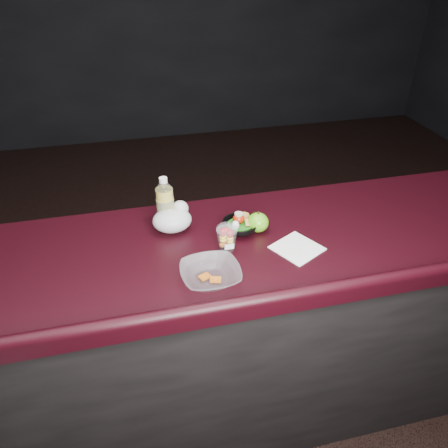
{
  "coord_description": "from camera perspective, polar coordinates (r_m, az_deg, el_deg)",
  "views": [
    {
      "loc": [
        -0.24,
        -1.03,
        2.02
      ],
      "look_at": [
        0.09,
        0.32,
        1.1
      ],
      "focal_mm": 35.0,
      "sensor_mm": 36.0,
      "label": 1
    }
  ],
  "objects": [
    {
      "name": "room_shell",
      "position": [
        1.08,
        -0.74,
        23.46
      ],
      "size": [
        8.0,
        8.0,
        8.0
      ],
      "color": "black",
      "rests_on": "ground"
    },
    {
      "name": "counter",
      "position": [
        2.02,
        -2.43,
        -14.68
      ],
      "size": [
        4.06,
        0.71,
        1.02
      ],
      "color": "black",
      "rests_on": "ground"
    },
    {
      "name": "lemonade_bottle",
      "position": [
        1.77,
        -7.66,
        2.38
      ],
      "size": [
        0.07,
        0.07,
        0.22
      ],
      "color": "gold",
      "rests_on": "counter"
    },
    {
      "name": "fruit_cup",
      "position": [
        1.63,
        0.37,
        -1.66
      ],
      "size": [
        0.08,
        0.08,
        0.11
      ],
      "color": "white",
      "rests_on": "counter"
    },
    {
      "name": "green_apple",
      "position": [
        1.75,
        4.44,
        0.22
      ],
      "size": [
        0.09,
        0.09,
        0.09
      ],
      "color": "#3C9311",
      "rests_on": "counter"
    },
    {
      "name": "plastic_bag",
      "position": [
        1.76,
        -6.65,
        0.7
      ],
      "size": [
        0.16,
        0.13,
        0.12
      ],
      "color": "silver",
      "rests_on": "counter"
    },
    {
      "name": "snack_bowl",
      "position": [
        1.75,
        2.08,
        -0.21
      ],
      "size": [
        0.18,
        0.18,
        0.08
      ],
      "rotation": [
        0.0,
        0.0,
        -0.27
      ],
      "color": "black",
      "rests_on": "counter"
    },
    {
      "name": "takeout_bowl",
      "position": [
        1.51,
        -1.77,
        -6.62
      ],
      "size": [
        0.21,
        0.21,
        0.05
      ],
      "rotation": [
        0.0,
        0.0,
        0.03
      ],
      "color": "silver",
      "rests_on": "counter"
    },
    {
      "name": "paper_napkin",
      "position": [
        1.69,
        9.53,
        -3.13
      ],
      "size": [
        0.22,
        0.22,
        0.0
      ],
      "primitive_type": "cube",
      "rotation": [
        0.0,
        0.0,
        0.49
      ],
      "color": "white",
      "rests_on": "counter"
    }
  ]
}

